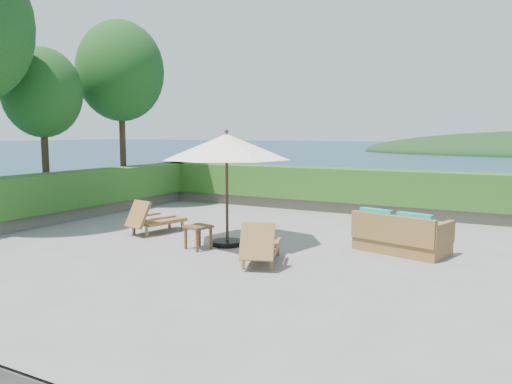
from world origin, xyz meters
The scene contains 14 objects.
ground centered at (0.00, 0.00, 0.00)m, with size 12.00×12.00×0.00m, color gray.
foundation centered at (0.00, 0.00, -1.55)m, with size 12.00×12.00×3.00m, color #60564C.
ocean centered at (0.00, 0.00, -3.00)m, with size 600.00×600.00×0.00m, color #162944.
planter_wall_far centered at (0.00, 5.60, 0.18)m, with size 12.00×0.60×0.36m, color #6C6656.
planter_wall_left centered at (-5.60, 0.00, 0.18)m, with size 0.60×12.00×0.36m, color #6C6656.
hedge_far centered at (0.00, 5.60, 0.85)m, with size 12.40×0.90×1.00m, color #214614.
hedge_left centered at (-5.60, 0.00, 0.85)m, with size 0.90×12.40×1.00m, color #214614.
tree_mid centered at (-6.40, 0.50, 3.55)m, with size 2.20×2.20×4.83m.
tree_far centered at (-6.00, 3.20, 4.40)m, with size 2.80×2.80×6.03m.
patio_umbrella centered at (0.05, -0.04, 2.13)m, with size 3.26×3.26×2.52m.
lounge_left centered at (-2.22, 0.21, 0.35)m, with size 0.90×1.56×0.84m.
lounge_right centered at (1.43, -1.09, 0.36)m, with size 1.09×1.60×0.85m.
side_table centered at (-0.30, -0.65, 0.42)m, with size 0.59×0.59×0.51m.
wicker_loveseat centered at (3.51, 1.07, 0.35)m, with size 2.00×1.36×0.90m.
Camera 1 is at (5.72, -9.12, 2.45)m, focal length 35.00 mm.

